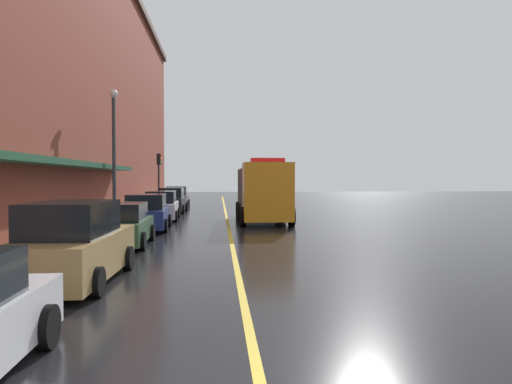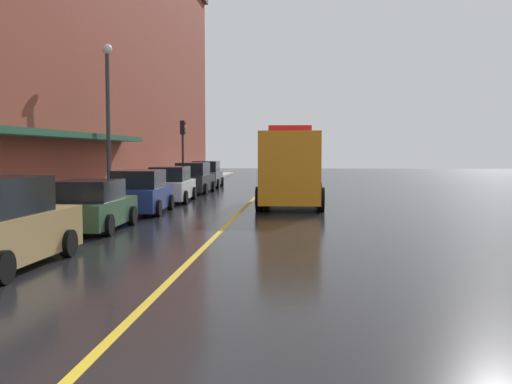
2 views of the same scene
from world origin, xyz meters
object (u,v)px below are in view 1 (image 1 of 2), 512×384
(parked_car_6, at_px, (177,198))
(utility_truck, at_px, (262,192))
(parked_car_2, at_px, (122,225))
(traffic_light_near, at_px, (159,170))
(parked_car_5, at_px, (172,201))
(parked_car_1, at_px, (74,245))
(parking_meter_3, at_px, (59,224))
(parked_car_3, at_px, (147,213))
(parking_meter_1, at_px, (152,198))
(street_lamp_left, at_px, (114,141))
(parked_car_4, at_px, (162,206))

(parked_car_6, xyz_separation_m, utility_truck, (6.00, -13.23, 0.83))
(parked_car_2, relative_size, traffic_light_near, 0.99)
(parked_car_2, distance_m, parked_car_5, 16.87)
(parked_car_1, relative_size, parking_meter_3, 3.61)
(parking_meter_3, bearing_deg, parked_car_2, 64.28)
(utility_truck, bearing_deg, parked_car_1, -20.94)
(utility_truck, distance_m, parking_meter_3, 14.06)
(parked_car_3, relative_size, utility_truck, 0.56)
(parked_car_2, height_order, parking_meter_3, parked_car_2)
(parked_car_3, relative_size, parking_meter_1, 3.30)
(parked_car_2, bearing_deg, utility_truck, -34.22)
(parked_car_5, bearing_deg, parking_meter_3, 176.66)
(parked_car_3, distance_m, parking_meter_1, 11.99)
(parked_car_2, distance_m, parked_car_6, 22.46)
(parked_car_3, bearing_deg, street_lamp_left, 38.39)
(parking_meter_1, bearing_deg, utility_truck, -47.22)
(parked_car_5, bearing_deg, traffic_light_near, 20.57)
(parked_car_5, bearing_deg, parked_car_3, -179.21)
(parked_car_1, height_order, parking_meter_3, parked_car_1)
(parked_car_6, relative_size, traffic_light_near, 1.00)
(parked_car_4, bearing_deg, parked_car_5, -2.00)
(parking_meter_3, bearing_deg, parking_meter_1, 90.00)
(utility_truck, relative_size, parking_meter_3, 5.87)
(parked_car_3, relative_size, traffic_light_near, 1.02)
(utility_truck, bearing_deg, street_lamp_left, -78.76)
(parked_car_3, bearing_deg, parked_car_1, 177.84)
(parked_car_1, relative_size, traffic_light_near, 1.12)
(parked_car_3, xyz_separation_m, parked_car_5, (0.03, 11.60, 0.03))
(parked_car_4, height_order, parking_meter_1, parked_car_4)
(street_lamp_left, bearing_deg, parked_car_2, -75.88)
(parked_car_4, bearing_deg, parked_car_6, -1.42)
(parking_meter_1, xyz_separation_m, parking_meter_3, (0.00, -19.91, 0.00))
(parked_car_4, relative_size, parking_meter_1, 3.45)
(parked_car_2, bearing_deg, parked_car_4, -1.93)
(parked_car_6, bearing_deg, parked_car_4, 179.31)
(parked_car_2, height_order, street_lamp_left, street_lamp_left)
(parked_car_6, bearing_deg, traffic_light_near, 140.37)
(parked_car_1, height_order, street_lamp_left, street_lamp_left)
(parking_meter_3, bearing_deg, utility_truck, 58.47)
(parked_car_3, relative_size, street_lamp_left, 0.63)
(parked_car_2, distance_m, street_lamp_left, 8.69)
(parked_car_1, height_order, traffic_light_near, traffic_light_near)
(parked_car_1, xyz_separation_m, parked_car_5, (0.01, 23.05, -0.06))
(street_lamp_left, bearing_deg, parked_car_5, 77.34)
(street_lamp_left, bearing_deg, parked_car_3, -49.32)
(parked_car_6, relative_size, utility_truck, 0.55)
(parked_car_2, distance_m, traffic_light_near, 21.01)
(parking_meter_1, relative_size, street_lamp_left, 0.19)
(parking_meter_1, height_order, parking_meter_3, same)
(parked_car_6, distance_m, street_lamp_left, 15.36)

